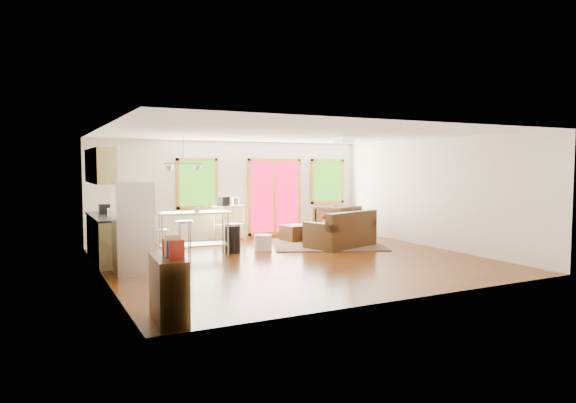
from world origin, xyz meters
name	(u,v)px	position (x,y,z in m)	size (l,w,h in m)	color
floor	(295,261)	(0.00, 0.00, -0.01)	(7.50, 7.00, 0.02)	#3E1D06
ceiling	(295,133)	(0.00, 0.00, 2.61)	(7.50, 7.00, 0.02)	white
back_wall	(233,190)	(0.00, 3.51, 1.30)	(7.50, 0.02, 2.60)	silver
left_wall	(101,204)	(-3.76, 0.00, 1.30)	(0.02, 7.00, 2.60)	silver
right_wall	(434,193)	(3.76, 0.00, 1.30)	(0.02, 7.00, 2.60)	silver
front_wall	(407,211)	(0.00, -3.51, 1.30)	(7.50, 0.02, 2.60)	silver
window_left	(197,183)	(-1.00, 3.46, 1.50)	(1.10, 0.05, 1.30)	#255D0F
french_doors	(275,197)	(1.20, 3.46, 1.10)	(1.60, 0.05, 2.10)	#C00126
window_right	(328,181)	(2.90, 3.46, 1.50)	(1.10, 0.05, 1.30)	#255D0F
rug	(328,245)	(1.67, 1.40, 0.01)	(2.64, 2.03, 0.03)	#435236
loveseat	(342,233)	(1.79, 0.98, 0.35)	(1.84, 1.36, 0.88)	black
coffee_table	(322,230)	(1.83, 1.99, 0.31)	(1.03, 0.83, 0.36)	#3E280F
armchair	(337,220)	(2.57, 2.42, 0.50)	(0.96, 0.90, 0.99)	black
ottoman	(295,233)	(1.29, 2.41, 0.21)	(0.63, 0.63, 0.42)	black
pouf	(263,243)	(-0.07, 1.44, 0.18)	(0.41, 0.41, 0.36)	silver
vase	(324,223)	(1.72, 1.70, 0.52)	(0.23, 0.24, 0.33)	silver
book	(341,221)	(2.21, 1.66, 0.54)	(0.21, 0.03, 0.28)	maroon
cabinets	(105,216)	(-3.49, 1.70, 0.93)	(0.64, 2.24, 2.30)	#DCC373
refrigerator	(134,228)	(-3.19, 0.19, 0.83)	(0.69, 0.65, 1.66)	#B7BABC
island	(194,226)	(-1.73, 1.36, 0.67)	(1.59, 0.77, 0.97)	#B7BABC
cup	(197,209)	(-1.63, 1.46, 1.02)	(0.13, 0.10, 0.13)	white
bar_stool_a	(161,237)	(-2.46, 1.25, 0.48)	(0.36, 0.36, 0.64)	#B7BABC
bar_stool_b	(185,230)	(-1.98, 1.21, 0.60)	(0.42, 0.42, 0.80)	#B7BABC
trash_can	(233,238)	(-0.82, 1.43, 0.33)	(0.47, 0.47, 0.66)	black
kitchen_cart	(229,211)	(-0.27, 3.12, 0.80)	(0.88, 0.70, 1.17)	#DCC373
bookshelf	(169,288)	(-3.35, -2.98, 0.43)	(0.42, 0.94, 1.08)	#3E280F
ceiling_flush	(344,140)	(1.60, 0.60, 2.53)	(0.35, 0.35, 0.12)	white
pendant_light	(183,168)	(-1.90, 1.50, 1.90)	(0.80, 0.18, 0.79)	gray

